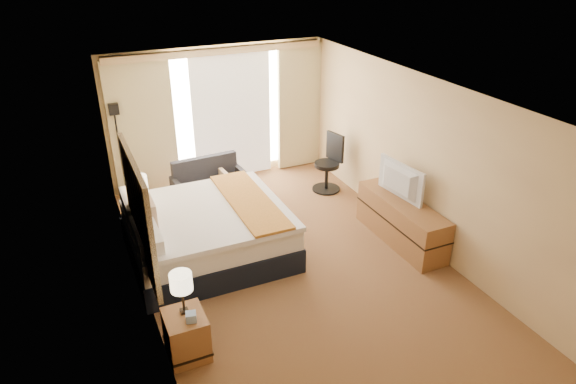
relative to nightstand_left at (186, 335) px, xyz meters
name	(u,v)px	position (x,y,z in m)	size (l,w,h in m)	color
floor	(295,267)	(1.87, 1.05, -0.28)	(4.20, 7.00, 0.02)	#511D17
ceiling	(297,94)	(1.87, 1.05, 2.33)	(4.20, 7.00, 0.02)	white
wall_back	(218,115)	(1.87, 4.55, 1.02)	(4.20, 0.02, 2.60)	#E3C58A
wall_front	(482,364)	(1.87, -2.45, 1.02)	(4.20, 0.02, 2.60)	#E3C58A
wall_left	(138,219)	(-0.23, 1.05, 1.02)	(0.02, 7.00, 2.60)	#E3C58A
wall_right	(422,163)	(3.97, 1.05, 1.02)	(0.02, 7.00, 2.60)	#E3C58A
headboard	(139,213)	(-0.19, 1.25, 1.01)	(0.06, 1.85, 1.50)	black
nightstand_left	(186,335)	(0.00, 0.00, 0.00)	(0.45, 0.52, 0.55)	brown
nightstand_right	(146,232)	(0.00, 2.50, 0.00)	(0.45, 0.52, 0.55)	brown
media_dresser	(401,221)	(3.70, 1.05, 0.07)	(0.50, 1.80, 0.70)	brown
window	(231,112)	(2.12, 4.52, 1.04)	(2.30, 0.02, 2.30)	white
curtains	(220,111)	(1.87, 4.44, 1.13)	(4.12, 0.19, 2.56)	beige
bed	(207,232)	(0.81, 1.90, 0.13)	(2.27, 2.07, 1.10)	black
loveseat	(211,189)	(1.35, 3.54, -0.01)	(1.35, 0.79, 0.81)	#551A18
floor_lamp	(117,133)	(-0.03, 4.35, 1.00)	(0.23, 0.23, 1.81)	black
desk_chair	(329,165)	(3.56, 3.16, 0.21)	(0.53, 0.53, 1.10)	black
lamp_left	(181,283)	(0.02, 0.06, 0.68)	(0.25, 0.25, 0.53)	black
lamp_right	(137,185)	(-0.02, 2.57, 0.77)	(0.30, 0.30, 0.64)	black
tissue_box	(191,317)	(0.05, -0.11, 0.33)	(0.11, 0.11, 0.10)	#7E99C3
telephone	(147,210)	(0.08, 2.63, 0.31)	(0.16, 0.12, 0.06)	black
television	(396,181)	(3.65, 1.22, 0.70)	(0.97, 0.13, 0.56)	black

